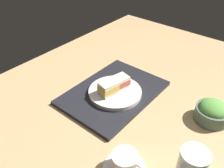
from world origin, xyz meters
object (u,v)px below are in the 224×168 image
object	(u,v)px
sandwich_near	(121,82)
salad_bowl	(213,112)
sandwich_far	(108,88)
drinking_glass	(191,168)
sandwich_plate	(115,92)
coffee_cup	(125,163)

from	to	relation	value
sandwich_near	salad_bowl	distance (cm)	34.75
sandwich_near	sandwich_far	size ratio (longest dim) A/B	0.99
sandwich_near	drinking_glass	size ratio (longest dim) A/B	0.64
sandwich_plate	sandwich_near	size ratio (longest dim) A/B	2.68
sandwich_far	drinking_glass	world-z (taller)	drinking_glass
salad_bowl	drinking_glass	bearing A→B (deg)	8.66
sandwich_plate	coffee_cup	distance (cm)	32.70
sandwich_near	salad_bowl	bearing A→B (deg)	104.86
sandwich_far	drinking_glass	size ratio (longest dim) A/B	0.64
sandwich_far	coffee_cup	world-z (taller)	sandwich_far
sandwich_far	drinking_glass	bearing A→B (deg)	71.85
sandwich_near	salad_bowl	size ratio (longest dim) A/B	0.65
sandwich_near	sandwich_far	distance (cm)	6.06
sandwich_plate	sandwich_far	size ratio (longest dim) A/B	2.66
drinking_glass	sandwich_far	bearing A→B (deg)	-108.15
sandwich_plate	coffee_cup	world-z (taller)	coffee_cup
sandwich_far	coffee_cup	distance (cm)	31.25
sandwich_far	drinking_glass	distance (cm)	41.00
sandwich_plate	coffee_cup	xyz separation A→B (cm)	(23.48, 22.76, 0.29)
sandwich_far	salad_bowl	distance (cm)	37.85
sandwich_plate	coffee_cup	bearing A→B (deg)	44.11
salad_bowl	drinking_glass	size ratio (longest dim) A/B	0.98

